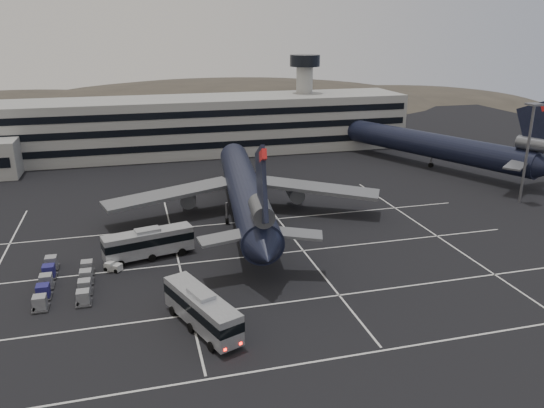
% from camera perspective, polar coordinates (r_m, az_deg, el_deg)
% --- Properties ---
extents(ground, '(260.00, 260.00, 0.00)m').
position_cam_1_polar(ground, '(71.62, -4.83, -7.26)').
color(ground, black).
rests_on(ground, ground).
extents(lane_markings, '(90.00, 55.62, 0.01)m').
position_cam_1_polar(lane_markings, '(72.41, -4.19, -6.94)').
color(lane_markings, silver).
rests_on(lane_markings, ground).
extents(terminal, '(125.00, 26.00, 24.00)m').
position_cam_1_polar(terminal, '(137.11, -11.57, 8.05)').
color(terminal, gray).
rests_on(terminal, ground).
extents(hills, '(352.00, 180.00, 44.00)m').
position_cam_1_polar(hills, '(239.28, -7.90, 8.02)').
color(hills, '#38332B').
rests_on(hills, ground).
extents(lightpole_right, '(2.40, 2.40, 18.28)m').
position_cam_1_polar(lightpole_right, '(106.23, 25.93, 6.24)').
color(lightpole_right, slate).
rests_on(lightpole_right, ground).
extents(trijet_main, '(47.13, 57.68, 18.08)m').
position_cam_1_polar(trijet_main, '(88.19, -2.93, 1.49)').
color(trijet_main, black).
rests_on(trijet_main, ground).
extents(trijet_far, '(30.86, 54.67, 18.08)m').
position_cam_1_polar(trijet_far, '(126.93, 17.28, 6.07)').
color(trijet_far, black).
rests_on(trijet_far, ground).
extents(bus_near, '(7.21, 12.72, 4.42)m').
position_cam_1_polar(bus_near, '(58.39, -7.57, -11.07)').
color(bus_near, gray).
rests_on(bus_near, ground).
extents(bus_far, '(12.82, 5.66, 4.41)m').
position_cam_1_polar(bus_far, '(76.44, -13.15, -4.01)').
color(bus_far, gray).
rests_on(bus_far, ground).
extents(tug_b, '(2.55, 2.36, 1.42)m').
position_cam_1_polar(tug_b, '(74.46, -16.66, -6.45)').
color(tug_b, silver).
rests_on(tug_b, ground).
extents(uld_cluster, '(6.65, 13.50, 1.76)m').
position_cam_1_polar(uld_cluster, '(71.81, -21.51, -7.76)').
color(uld_cluster, '#2D2D30').
rests_on(uld_cluster, ground).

